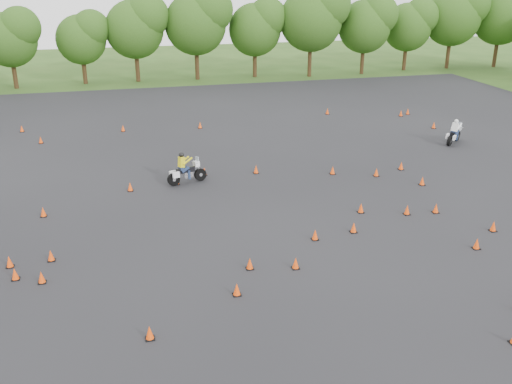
# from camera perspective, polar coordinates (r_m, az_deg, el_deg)

# --- Properties ---
(ground) EXTENTS (140.00, 140.00, 0.00)m
(ground) POSITION_cam_1_polar(r_m,az_deg,el_deg) (23.75, 2.37, -6.12)
(ground) COLOR #2D5119
(ground) RESTS_ON ground
(asphalt_pad) EXTENTS (62.00, 62.00, 0.00)m
(asphalt_pad) POSITION_cam_1_polar(r_m,az_deg,el_deg) (29.01, -0.96, -0.80)
(asphalt_pad) COLOR black
(asphalt_pad) RESTS_ON ground
(treeline) EXTENTS (86.73, 32.26, 10.36)m
(treeline) POSITION_cam_1_polar(r_m,az_deg,el_deg) (56.10, -4.59, 14.75)
(treeline) COLOR #2B4E16
(treeline) RESTS_ON ground
(traffic_cones) EXTENTS (36.71, 32.59, 0.45)m
(traffic_cones) POSITION_cam_1_polar(r_m,az_deg,el_deg) (28.31, -0.80, -0.89)
(traffic_cones) COLOR #FF4A0A
(traffic_cones) RESTS_ON asphalt_pad
(rider_yellow) EXTENTS (2.37, 1.32, 1.75)m
(rider_yellow) POSITION_cam_1_polar(r_m,az_deg,el_deg) (31.21, -6.91, 2.39)
(rider_yellow) COLOR gold
(rider_yellow) RESTS_ON ground
(rider_white) EXTENTS (2.13, 1.93, 1.70)m
(rider_white) POSITION_cam_1_polar(r_m,az_deg,el_deg) (40.62, 19.20, 5.79)
(rider_white) COLOR white
(rider_white) RESTS_ON ground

